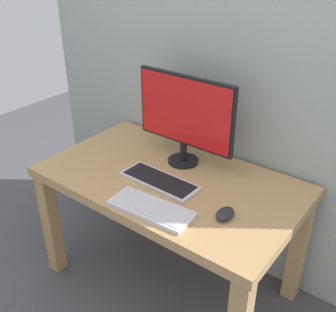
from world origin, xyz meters
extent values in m
plane|color=#4C4C51|center=(0.00, 0.00, 0.00)|extent=(6.00, 6.00, 0.00)
cube|color=#9EA8A3|center=(0.00, 0.42, 1.50)|extent=(2.46, 0.04, 3.00)
cube|color=tan|center=(0.00, 0.00, 0.69)|extent=(1.32, 0.76, 0.05)
cube|color=tan|center=(-0.61, -0.33, 0.33)|extent=(0.08, 0.08, 0.66)
cube|color=tan|center=(-0.61, 0.33, 0.33)|extent=(0.08, 0.08, 0.66)
cube|color=tan|center=(0.61, 0.33, 0.33)|extent=(0.08, 0.08, 0.66)
cylinder|color=black|center=(-0.04, 0.17, 0.72)|extent=(0.16, 0.16, 0.02)
cylinder|color=black|center=(-0.04, 0.17, 0.78)|extent=(0.04, 0.04, 0.11)
cube|color=black|center=(-0.04, 0.18, 1.01)|extent=(0.56, 0.02, 0.37)
cube|color=red|center=(-0.04, 0.17, 1.01)|extent=(0.54, 0.01, 0.35)
cube|color=silver|center=(-0.01, -0.07, 0.72)|extent=(0.41, 0.17, 0.02)
cube|color=black|center=(-0.01, -0.07, 0.73)|extent=(0.38, 0.14, 0.00)
cube|color=silver|center=(0.10, -0.27, 0.72)|extent=(0.40, 0.18, 0.02)
cube|color=silver|center=(0.10, -0.27, 0.73)|extent=(0.37, 0.15, 0.00)
ellipsoid|color=#232328|center=(0.39, -0.11, 0.73)|extent=(0.07, 0.11, 0.04)
camera|label=1|loc=(1.05, -1.39, 1.80)|focal=43.41mm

